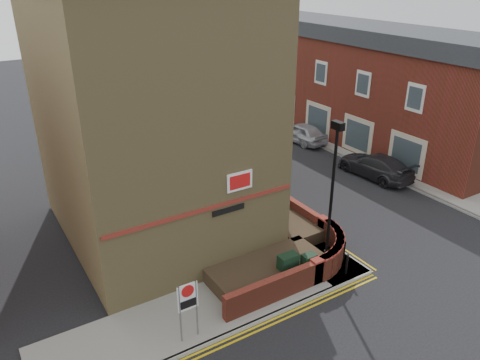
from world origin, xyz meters
name	(u,v)px	position (x,y,z in m)	size (l,w,h in m)	color
ground	(314,298)	(0.00, 0.00, 0.00)	(120.00, 120.00, 0.00)	black
pavement_corner	(215,307)	(-3.50, 1.50, 0.06)	(13.00, 3.00, 0.12)	gray
pavement_main	(181,155)	(2.00, 16.00, 0.06)	(2.00, 32.00, 0.12)	gray
pavement_far	(336,139)	(13.00, 13.00, 0.06)	(4.00, 40.00, 0.12)	gray
kerb_side	(236,331)	(-3.50, 0.00, 0.06)	(13.00, 0.15, 0.12)	gray
kerb_main_near	(195,152)	(3.00, 16.00, 0.06)	(0.15, 32.00, 0.12)	gray
kerb_main_far	(315,144)	(11.00, 13.00, 0.06)	(0.15, 40.00, 0.12)	gray
yellow_lines_side	(239,337)	(-3.50, -0.25, 0.01)	(13.00, 0.28, 0.01)	gold
yellow_lines_main	(198,152)	(3.25, 16.00, 0.01)	(0.28, 32.00, 0.01)	gold
corner_building	(151,102)	(-2.84, 8.00, 6.23)	(8.95, 10.40, 13.60)	#917E4D
garden_wall	(276,266)	(0.00, 2.50, 0.00)	(6.80, 6.00, 1.20)	maroon
lamppost	(331,198)	(1.60, 1.20, 3.34)	(0.25, 0.50, 6.30)	black
utility_cabinet_large	(288,268)	(-0.30, 1.30, 0.72)	(0.80, 0.45, 1.20)	black
utility_cabinet_small	(308,266)	(0.50, 1.00, 0.67)	(0.55, 0.40, 1.10)	black
bollard_near	(347,264)	(2.00, 0.40, 0.57)	(0.11, 0.11, 0.90)	black
bollard_far	(344,251)	(2.60, 1.20, 0.57)	(0.11, 0.11, 0.90)	black
zone_sign	(188,301)	(-5.00, 0.50, 1.64)	(0.72, 0.07, 2.20)	slate
far_terrace	(320,72)	(14.50, 17.00, 4.04)	(5.40, 30.40, 8.00)	maroon
far_terrace_cream	(196,39)	(14.50, 38.00, 4.05)	(5.40, 12.40, 8.00)	beige
tree_near	(191,93)	(2.00, 14.05, 4.70)	(3.64, 3.65, 6.70)	#382B1E
tree_mid	(142,63)	(2.00, 22.05, 5.20)	(4.03, 4.03, 7.42)	#382B1E
tree_far	(108,51)	(2.00, 30.05, 4.91)	(3.81, 3.81, 7.00)	#382B1E
traffic_light_assembly	(135,87)	(2.40, 25.00, 2.78)	(0.20, 0.16, 4.20)	black
silver_car_near	(228,157)	(3.60, 12.60, 0.77)	(1.63, 4.68, 1.54)	#95979C
red_car_main	(199,137)	(3.80, 16.88, 0.71)	(2.37, 5.14, 1.43)	maroon
grey_car_far	(375,166)	(10.45, 6.88, 0.70)	(1.96, 4.83, 1.40)	#27272B
silver_car_far	(301,132)	(10.50, 14.03, 0.72)	(1.69, 4.20, 1.43)	#ADAEB5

